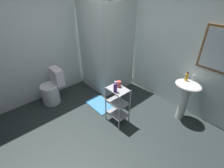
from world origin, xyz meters
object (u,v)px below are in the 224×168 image
at_px(storage_cart, 118,103).
at_px(rinse_cup, 119,84).
at_px(shower_stall, 107,70).
at_px(bath_mat, 100,104).
at_px(pedestal_sink, 186,93).
at_px(hand_soap_bottle, 187,77).
at_px(conditioner_bottle_purple, 115,87).
at_px(toilet, 52,89).

distance_m(storage_cart, rinse_cup, 0.37).
relative_size(shower_stall, storage_cart, 2.70).
distance_m(shower_stall, storage_cart, 1.28).
relative_size(storage_cart, bath_mat, 1.23).
height_order(pedestal_sink, hand_soap_bottle, hand_soap_bottle).
bearing_deg(hand_soap_bottle, conditioner_bottle_purple, -120.61).
bearing_deg(conditioner_bottle_purple, bath_mat, 166.80).
bearing_deg(toilet, pedestal_sink, 37.16).
relative_size(rinse_cup, bath_mat, 0.18).
height_order(shower_stall, rinse_cup, shower_stall).
height_order(pedestal_sink, toilet, pedestal_sink).
relative_size(toilet, rinse_cup, 7.11).
bearing_deg(conditioner_bottle_purple, storage_cart, 109.65).
bearing_deg(rinse_cup, bath_mat, -179.63).
distance_m(shower_stall, pedestal_sink, 1.88).
bearing_deg(shower_stall, pedestal_sink, 9.99).
relative_size(pedestal_sink, rinse_cup, 7.58).
bearing_deg(pedestal_sink, storage_cart, -127.01).
relative_size(shower_stall, pedestal_sink, 2.47).
relative_size(toilet, bath_mat, 1.27).
bearing_deg(shower_stall, hand_soap_bottle, 10.73).
xyz_separation_m(storage_cart, bath_mat, (-0.60, 0.06, -0.43)).
height_order(toilet, bath_mat, toilet).
distance_m(hand_soap_bottle, conditioner_bottle_purple, 1.27).
height_order(pedestal_sink, rinse_cup, rinse_cup).
bearing_deg(hand_soap_bottle, toilet, -141.72).
height_order(conditioner_bottle_purple, rinse_cup, conditioner_bottle_purple).
relative_size(conditioner_bottle_purple, rinse_cup, 1.85).
xyz_separation_m(storage_cart, rinse_cup, (-0.04, 0.06, 0.36)).
xyz_separation_m(shower_stall, conditioner_bottle_purple, (1.13, -0.76, 0.36)).
xyz_separation_m(storage_cart, hand_soap_bottle, (0.68, 1.01, 0.45)).
bearing_deg(hand_soap_bottle, bath_mat, -143.50).
xyz_separation_m(hand_soap_bottle, conditioner_bottle_purple, (-0.65, -1.09, -0.06)).
distance_m(pedestal_sink, hand_soap_bottle, 0.31).
bearing_deg(storage_cart, rinse_cup, 125.34).
height_order(storage_cart, rinse_cup, rinse_cup).
relative_size(pedestal_sink, hand_soap_bottle, 4.84).
relative_size(pedestal_sink, toilet, 1.07).
bearing_deg(hand_soap_bottle, pedestal_sink, -8.81).
bearing_deg(rinse_cup, toilet, -152.83).
xyz_separation_m(pedestal_sink, rinse_cup, (-0.79, -0.93, 0.21)).
relative_size(shower_stall, hand_soap_bottle, 11.96).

